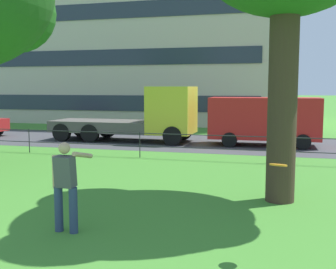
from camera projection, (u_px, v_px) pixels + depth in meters
street_strip at (172, 141)px, 21.33m from camera, size 80.00×6.86×0.01m
park_fence at (140, 140)px, 16.42m from camera, size 39.00×0.04×1.00m
person_thrower at (66, 184)px, 7.92m from camera, size 0.56×0.75×1.71m
frisbee at (278, 165)px, 6.61m from camera, size 0.34×0.34×0.06m
flatbed_truck_left at (144, 117)px, 21.25m from camera, size 7.32×2.47×2.75m
panel_van_far_right at (264, 118)px, 19.71m from camera, size 5.05×2.21×2.24m
apartment_building_background at (127, 23)px, 36.30m from camera, size 28.15×13.82×16.40m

